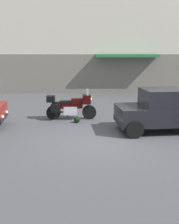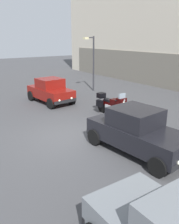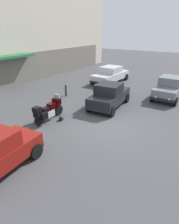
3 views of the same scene
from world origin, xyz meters
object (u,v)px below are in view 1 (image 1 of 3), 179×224
(car_hatchback_near, at_px, (166,111))
(bollard_curbside, at_px, (149,101))
(motorcycle, at_px, (70,106))
(helmet, at_px, (77,120))

(car_hatchback_near, distance_m, bollard_curbside, 3.97)
(motorcycle, relative_size, helmet, 8.08)
(helmet, relative_size, car_hatchback_near, 0.07)
(motorcycle, relative_size, car_hatchback_near, 0.57)
(helmet, bearing_deg, bollard_curbside, 35.66)
(car_hatchback_near, bearing_deg, motorcycle, 147.54)
(helmet, bearing_deg, car_hatchback_near, -20.70)
(bollard_curbside, bearing_deg, helmet, -144.34)
(bollard_curbside, bearing_deg, car_hatchback_near, -93.34)
(car_hatchback_near, bearing_deg, helmet, 154.06)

